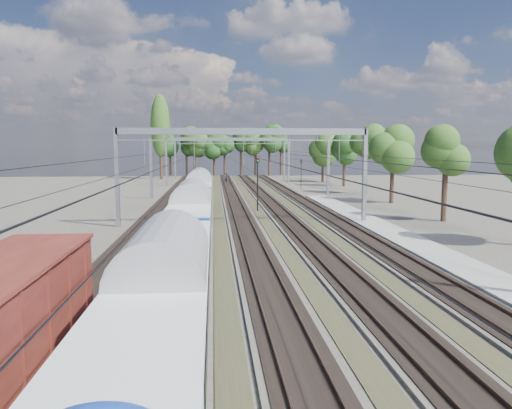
{
  "coord_description": "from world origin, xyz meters",
  "views": [
    {
      "loc": [
        -2.77,
        -16.09,
        7.29
      ],
      "look_at": [
        0.53,
        22.55,
        2.8
      ],
      "focal_mm": 35.0,
      "sensor_mm": 36.0,
      "label": 1
    }
  ],
  "objects": [
    {
      "name": "worker",
      "position": [
        -0.09,
        86.15,
        1.0
      ],
      "size": [
        0.61,
        0.8,
        1.99
      ],
      "primitive_type": "imported",
      "rotation": [
        0.0,
        0.0,
        1.38
      ],
      "color": "black",
      "rests_on": "ground"
    },
    {
      "name": "emu_train",
      "position": [
        -4.5,
        22.65,
        2.65
      ],
      "size": [
        3.08,
        65.15,
        4.51
      ],
      "color": "black",
      "rests_on": "ground"
    },
    {
      "name": "poplar",
      "position": [
        -14.5,
        98.0,
        11.89
      ],
      "size": [
        4.4,
        4.4,
        19.04
      ],
      "color": "black",
      "rests_on": "ground"
    },
    {
      "name": "platform",
      "position": [
        12.0,
        20.0,
        0.15
      ],
      "size": [
        3.0,
        70.0,
        0.3
      ],
      "primitive_type": "cube",
      "color": "gray",
      "rests_on": "ground"
    },
    {
      "name": "ground",
      "position": [
        0.0,
        0.0,
        0.0
      ],
      "size": [
        220.0,
        220.0,
        0.0
      ],
      "primitive_type": "plane",
      "color": "#47423A",
      "rests_on": "ground"
    },
    {
      "name": "signal_far",
      "position": [
        12.48,
        69.86,
        3.25
      ],
      "size": [
        0.33,
        0.3,
        5.13
      ],
      "rotation": [
        0.0,
        0.0,
        0.11
      ],
      "color": "black",
      "rests_on": "ground"
    },
    {
      "name": "track_bed",
      "position": [
        -0.0,
        45.0,
        0.1
      ],
      "size": [
        21.0,
        130.0,
        0.34
      ],
      "color": "#47423A",
      "rests_on": "ground"
    },
    {
      "name": "signal_near",
      "position": [
        2.2,
        39.98,
        3.98
      ],
      "size": [
        0.4,
        0.36,
        6.28
      ],
      "rotation": [
        0.0,
        0.0,
        0.05
      ],
      "color": "black",
      "rests_on": "ground"
    },
    {
      "name": "catenary",
      "position": [
        0.33,
        52.69,
        6.4
      ],
      "size": [
        25.65,
        130.0,
        9.0
      ],
      "color": "gray",
      "rests_on": "ground"
    },
    {
      "name": "tree_belt",
      "position": [
        5.9,
        97.34,
        8.4
      ],
      "size": [
        39.94,
        97.86,
        12.32
      ],
      "color": "black",
      "rests_on": "ground"
    }
  ]
}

